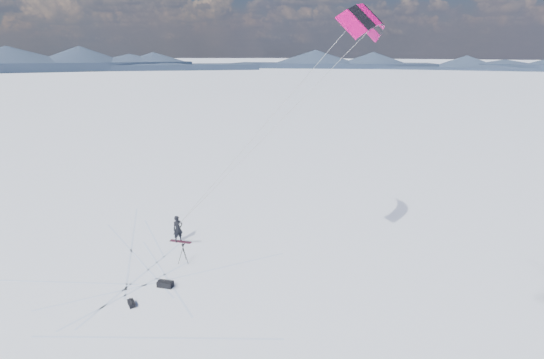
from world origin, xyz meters
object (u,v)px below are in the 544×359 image
Objects in this scene: snowkiter at (179,241)px; tripod at (183,251)px; gear_bag_a at (165,284)px; snowboard at (180,242)px; gear_bag_b at (131,303)px.

snowkiter is 1.47× the size of tripod.
tripod reaches higher than snowkiter.
tripod is 2.74m from gear_bag_a.
gear_bag_b is at bearing -82.28° from snowboard.
tripod is 4.69m from gear_bag_b.
snowkiter reaches higher than gear_bag_a.
tripod is (2.15, -1.94, 0.80)m from snowboard.
gear_bag_a is 2.12m from gear_bag_b.
gear_bag_a reaches higher than snowboard.
tripod reaches higher than snowboard.
gear_bag_a reaches higher than gear_bag_b.
snowkiter is 5.48m from gear_bag_a.
gear_bag_a is at bearing -65.09° from tripod.
tripod is (2.29, -1.93, 0.82)m from snowkiter.
snowboard is 1.62× the size of gear_bag_a.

